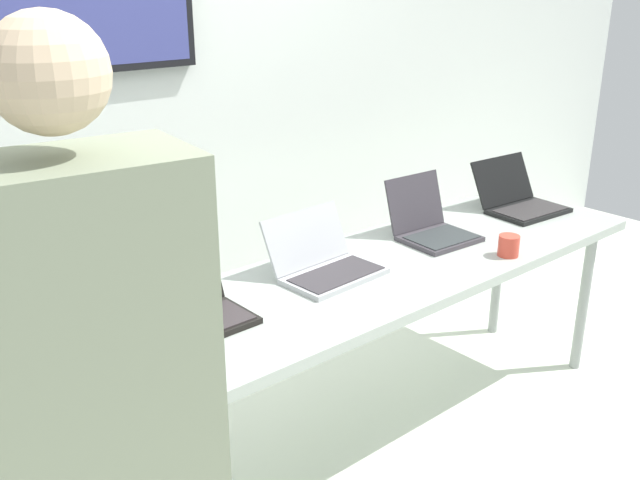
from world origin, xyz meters
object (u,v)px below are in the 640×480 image
laptop_station_2 (324,261)px  laptop_station_3 (430,224)px  person (90,397)px  laptop_station_1 (188,307)px  coffee_mug (509,246)px  laptop_station_4 (519,199)px  laptop_station_0 (0,363)px  workbench (297,309)px

laptop_station_2 → laptop_station_3: 0.61m
laptop_station_3 → person: (-1.82, -0.72, 0.26)m
laptop_station_1 → laptop_station_3: (1.21, 0.02, 0.00)m
coffee_mug → laptop_station_4: bearing=31.2°
laptop_station_0 → laptop_station_4: size_ratio=1.02×
laptop_station_4 → laptop_station_2: bearing=179.2°
laptop_station_0 → laptop_station_2: (1.18, -0.00, -0.01)m
coffee_mug → laptop_station_0: bearing=169.5°
laptop_station_3 → laptop_station_4: size_ratio=0.87×
laptop_station_3 → laptop_station_4: (0.62, -0.02, -0.00)m
laptop_station_2 → laptop_station_3: size_ratio=1.17×
laptop_station_2 → person: bearing=-149.3°
laptop_station_0 → laptop_station_3: laptop_station_0 is taller
workbench → laptop_station_0: 0.98m
laptop_station_1 → laptop_station_4: (1.83, -0.00, 0.00)m
laptop_station_1 → laptop_station_4: bearing=-0.1°
laptop_station_3 → workbench: bearing=-173.1°
person → laptop_station_4: bearing=16.0°
laptop_station_0 → laptop_station_3: (1.79, 0.00, -0.00)m
workbench → laptop_station_0: (-0.97, 0.10, 0.11)m
laptop_station_0 → coffee_mug: bearing=-10.5°
laptop_station_1 → person: bearing=-131.0°
laptop_station_2 → person: (-1.21, -0.72, 0.27)m
laptop_station_2 → laptop_station_4: bearing=-0.8°
workbench → laptop_station_2: (0.21, 0.09, 0.10)m
workbench → laptop_station_3: laptop_station_3 is taller
laptop_station_4 → person: size_ratio=0.22×
workbench → laptop_station_2: size_ratio=8.48×
workbench → laptop_station_0: laptop_station_0 is taller
laptop_station_3 → coffee_mug: bearing=-77.5°
workbench → laptop_station_3: size_ratio=9.91×
laptop_station_2 → person: 1.43m
laptop_station_1 → laptop_station_2: size_ratio=0.91×
laptop_station_0 → laptop_station_2: size_ratio=1.01×
laptop_station_4 → laptop_station_1: bearing=179.9°
person → coffee_mug: bearing=11.1°
laptop_station_0 → person: person is taller
laptop_station_0 → laptop_station_3: bearing=0.0°
laptop_station_0 → person: size_ratio=0.22×
laptop_station_0 → laptop_station_1: laptop_station_0 is taller
workbench → laptop_station_1: size_ratio=9.31×
laptop_station_2 → laptop_station_4: size_ratio=1.02×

